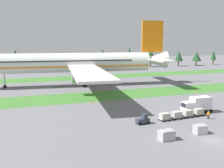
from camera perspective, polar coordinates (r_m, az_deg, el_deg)
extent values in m
plane|color=slate|center=(45.46, 21.19, -11.59)|extent=(400.00, 400.00, 0.00)
cube|color=#3D752D|center=(77.84, 2.40, -2.25)|extent=(320.00, 13.41, 0.01)
cube|color=#3D752D|center=(114.29, -4.80, 1.51)|extent=(320.00, 13.41, 0.01)
cylinder|color=silver|center=(91.93, -9.17, 4.66)|extent=(56.75, 13.43, 6.75)
cone|color=silver|center=(98.60, 9.14, 5.28)|extent=(10.32, 7.51, 6.41)
cube|color=orange|center=(92.04, -9.15, 3.93)|extent=(55.40, 13.40, 0.36)
cube|color=#283342|center=(91.74, -11.34, 5.12)|extent=(49.94, 12.68, 0.44)
cube|color=silver|center=(70.23, -5.28, 2.71)|extent=(13.38, 38.59, 0.61)
cylinder|color=#A3A3A8|center=(75.95, -6.80, 1.51)|extent=(5.90, 4.34, 3.71)
cube|color=silver|center=(114.37, -8.10, 5.28)|extent=(13.38, 38.59, 0.61)
cylinder|color=#A3A3A8|center=(108.83, -8.54, 3.89)|extent=(5.90, 4.34, 3.71)
cube|color=silver|center=(90.10, 10.82, 5.16)|extent=(6.61, 14.24, 0.43)
cube|color=silver|center=(106.64, 7.04, 5.91)|extent=(6.61, 14.24, 0.43)
cube|color=orange|center=(98.11, 8.89, 10.29)|extent=(8.07, 1.68, 11.47)
cylinder|color=#A3A3A8|center=(93.76, -22.64, 1.47)|extent=(0.44, 0.44, 6.66)
cylinder|color=black|center=(94.25, -22.51, -0.53)|extent=(1.24, 0.56, 1.20)
cylinder|color=#A3A3A8|center=(88.74, -6.08, 1.82)|extent=(0.44, 0.44, 6.41)
cylinder|color=black|center=(89.23, -6.05, -0.22)|extent=(1.76, 0.79, 1.70)
cylinder|color=#A3A3A8|center=(96.73, -6.62, 2.44)|extent=(0.44, 0.44, 6.41)
cylinder|color=black|center=(97.17, -6.59, 0.57)|extent=(1.76, 0.79, 1.70)
cube|color=#2D333D|center=(50.70, 6.75, -7.98)|extent=(2.69, 1.50, 0.77)
cube|color=#283342|center=(50.65, 7.15, -7.01)|extent=(0.78, 1.14, 0.90)
cylinder|color=black|center=(49.92, 6.16, -8.71)|extent=(0.61, 0.25, 0.60)
cylinder|color=black|center=(50.83, 5.53, -8.36)|extent=(0.61, 0.25, 0.60)
cylinder|color=black|center=(50.82, 7.95, -8.41)|extent=(0.61, 0.25, 0.60)
cylinder|color=black|center=(51.71, 7.31, -8.08)|extent=(0.61, 0.25, 0.60)
cube|color=#A3A3A8|center=(53.46, 11.50, -7.50)|extent=(2.31, 1.67, 0.10)
cube|color=#ADA89E|center=(53.29, 11.52, -6.88)|extent=(2.03, 1.47, 1.10)
cylinder|color=black|center=(52.52, 11.18, -8.03)|extent=(0.41, 0.15, 0.40)
cylinder|color=black|center=(53.60, 10.33, -7.64)|extent=(0.41, 0.15, 0.40)
cylinder|color=black|center=(53.46, 12.66, -7.76)|extent=(0.41, 0.15, 0.40)
cylinder|color=black|center=(54.52, 11.80, -7.39)|extent=(0.41, 0.15, 0.40)
cube|color=#A3A3A8|center=(55.13, 13.98, -7.06)|extent=(2.31, 1.67, 0.10)
cube|color=#ADA89E|center=(54.97, 14.01, -6.47)|extent=(2.03, 1.47, 1.10)
cylinder|color=black|center=(54.17, 13.72, -7.57)|extent=(0.41, 0.15, 0.40)
cylinder|color=black|center=(55.22, 12.84, -7.21)|extent=(0.41, 0.15, 0.40)
cylinder|color=black|center=(55.18, 15.11, -7.32)|extent=(0.41, 0.15, 0.40)
cylinder|color=black|center=(56.21, 14.22, -6.97)|extent=(0.41, 0.15, 0.40)
cube|color=#A3A3A8|center=(56.90, 16.31, -6.65)|extent=(2.31, 1.67, 0.10)
cube|color=#ADA89E|center=(56.74, 16.34, -6.06)|extent=(2.03, 1.47, 1.10)
cylinder|color=black|center=(55.93, 16.10, -7.13)|extent=(0.41, 0.15, 0.40)
cylinder|color=black|center=(56.95, 15.20, -6.79)|extent=(0.41, 0.15, 0.40)
cylinder|color=black|center=(56.99, 17.40, -6.89)|extent=(0.41, 0.15, 0.40)
cylinder|color=black|center=(57.99, 16.50, -6.56)|extent=(0.41, 0.15, 0.40)
cube|color=#A3A3A8|center=(58.77, 18.49, -6.25)|extent=(2.31, 1.67, 0.10)
cube|color=#ADA89E|center=(58.61, 18.52, -5.68)|extent=(2.03, 1.47, 1.10)
cylinder|color=black|center=(57.78, 18.32, -6.71)|extent=(0.41, 0.15, 0.40)
cylinder|color=black|center=(58.77, 17.42, -6.39)|extent=(0.41, 0.15, 0.40)
cylinder|color=black|center=(58.89, 19.54, -6.47)|extent=(0.41, 0.15, 0.40)
cylinder|color=black|center=(59.86, 18.63, -6.17)|extent=(0.41, 0.15, 0.40)
cube|color=silver|center=(59.15, 16.32, -4.85)|extent=(2.21, 2.31, 2.20)
cube|color=#283342|center=(58.45, 15.49, -4.54)|extent=(0.09, 2.07, 0.97)
cube|color=silver|center=(60.97, 18.93, -3.98)|extent=(4.51, 2.33, 2.80)
cylinder|color=black|center=(58.52, 16.66, -6.14)|extent=(0.96, 0.31, 0.96)
cylinder|color=black|center=(60.09, 15.55, -5.67)|extent=(0.96, 0.31, 0.96)
cylinder|color=black|center=(61.17, 20.09, -5.64)|extent=(0.96, 0.31, 0.96)
cylinder|color=black|center=(62.68, 18.94, -5.22)|extent=(0.96, 0.31, 0.96)
cylinder|color=black|center=(61.87, 20.90, -5.52)|extent=(0.96, 0.31, 0.96)
cylinder|color=black|center=(63.36, 19.75, -5.11)|extent=(0.96, 0.31, 0.96)
cylinder|color=black|center=(56.95, 20.35, -6.82)|extent=(0.18, 0.18, 0.85)
cylinder|color=black|center=(57.00, 20.57, -6.82)|extent=(0.18, 0.18, 0.85)
cylinder|color=orange|center=(56.78, 20.51, -6.11)|extent=(0.36, 0.36, 0.62)
sphere|color=tan|center=(56.66, 20.53, -5.66)|extent=(0.24, 0.24, 0.24)
cylinder|color=orange|center=(56.74, 20.27, -6.14)|extent=(0.10, 0.10, 0.58)
cylinder|color=orange|center=(56.84, 20.73, -6.14)|extent=(0.10, 0.10, 0.58)
cube|color=#A3A3A8|center=(43.44, 11.60, -11.00)|extent=(2.18, 1.83, 1.57)
cube|color=#A3A3A8|center=(43.57, 12.12, -10.91)|extent=(2.04, 1.66, 1.64)
cube|color=#A3A3A8|center=(47.74, 18.84, -9.43)|extent=(2.11, 1.74, 1.57)
cone|color=orange|center=(66.81, -4.62, -4.02)|extent=(0.44, 0.44, 0.51)
cone|color=orange|center=(84.85, 18.04, -1.51)|extent=(0.44, 0.44, 0.63)
cylinder|color=#4C3823|center=(145.34, -20.39, 3.31)|extent=(0.70, 0.70, 3.26)
cone|color=#1E4223|center=(144.89, -20.52, 5.53)|extent=(5.54, 5.54, 8.07)
cylinder|color=#4C3823|center=(141.86, -14.71, 3.58)|extent=(0.70, 0.70, 3.88)
cone|color=#1E4223|center=(141.48, -14.79, 5.44)|extent=(6.04, 6.04, 5.36)
cylinder|color=#4C3823|center=(143.70, -7.62, 3.62)|extent=(0.70, 0.70, 2.59)
cone|color=#1E4223|center=(143.36, -7.66, 5.19)|extent=(3.61, 3.61, 5.30)
cylinder|color=#4C3823|center=(146.31, -2.07, 3.98)|extent=(0.70, 0.70, 3.51)
cone|color=#1E4223|center=(145.88, -2.09, 6.19)|extent=(5.48, 5.48, 7.77)
cylinder|color=#4C3823|center=(155.90, 3.83, 4.35)|extent=(0.70, 0.70, 3.71)
cone|color=#1E4223|center=(155.47, 3.86, 6.58)|extent=(3.98, 3.98, 8.46)
cylinder|color=#4C3823|center=(160.65, 8.48, 4.35)|extent=(0.70, 0.70, 3.31)
cone|color=#1E4223|center=(160.25, 8.53, 6.36)|extent=(5.91, 5.91, 7.98)
cylinder|color=#4C3823|center=(168.17, 14.44, 4.37)|extent=(0.70, 0.70, 3.28)
cone|color=#1E4223|center=(167.83, 14.51, 5.99)|extent=(5.17, 5.17, 6.25)
cylinder|color=#4C3823|center=(176.80, 18.04, 4.38)|extent=(0.70, 0.70, 2.86)
cone|color=#1E4223|center=(176.50, 18.11, 5.78)|extent=(6.34, 6.34, 5.83)
cylinder|color=#4C3823|center=(187.01, 21.37, 4.49)|extent=(0.70, 0.70, 3.13)
cone|color=#1E4223|center=(186.70, 21.46, 5.95)|extent=(3.63, 3.63, 6.47)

